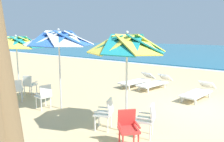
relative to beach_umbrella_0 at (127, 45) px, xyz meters
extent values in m
plane|color=#D3B784|center=(0.98, 2.95, -2.30)|extent=(80.00, 80.00, 0.00)
cylinder|color=silver|center=(0.00, 0.00, -1.20)|extent=(0.05, 0.05, 2.20)
cube|color=teal|center=(0.45, 0.19, 0.04)|extent=(1.13, 1.05, 0.49)
cube|color=#EFDB4C|center=(0.19, 0.45, 0.04)|extent=(1.06, 1.10, 0.49)
cube|color=teal|center=(-0.19, 0.45, 0.04)|extent=(1.05, 1.13, 0.49)
cube|color=#EFDB4C|center=(-0.45, 0.19, 0.04)|extent=(1.10, 1.06, 0.49)
cube|color=teal|center=(-0.45, -0.19, 0.04)|extent=(1.13, 1.05, 0.49)
cube|color=#EFDB4C|center=(-0.19, -0.45, 0.04)|extent=(1.06, 1.10, 0.49)
cube|color=teal|center=(0.19, -0.45, 0.04)|extent=(1.05, 1.13, 0.49)
cube|color=#EFDB4C|center=(0.45, -0.19, 0.04)|extent=(1.10, 1.06, 0.49)
sphere|color=silver|center=(0.00, 0.00, 0.32)|extent=(0.08, 0.08, 0.08)
cube|color=white|center=(0.51, 0.08, -1.86)|extent=(0.56, 0.56, 0.05)
cube|color=white|center=(0.70, 0.14, -1.64)|extent=(0.23, 0.43, 0.40)
cube|color=white|center=(0.58, -0.11, -1.75)|extent=(0.39, 0.17, 0.03)
cube|color=white|center=(0.45, 0.27, -1.75)|extent=(0.39, 0.17, 0.03)
cylinder|color=white|center=(0.40, -0.15, -2.09)|extent=(0.04, 0.04, 0.41)
cylinder|color=white|center=(0.29, 0.19, -2.09)|extent=(0.04, 0.04, 0.41)
cylinder|color=white|center=(0.73, -0.03, -2.09)|extent=(0.04, 0.04, 0.41)
cylinder|color=white|center=(0.62, 0.30, -2.09)|extent=(0.04, 0.04, 0.41)
cube|color=red|center=(0.54, -0.67, -1.86)|extent=(0.62, 0.62, 0.05)
cube|color=red|center=(0.39, -0.54, -1.64)|extent=(0.35, 0.38, 0.40)
cube|color=red|center=(0.67, -0.52, -1.75)|extent=(0.32, 0.29, 0.03)
cube|color=red|center=(0.41, -0.82, -1.75)|extent=(0.32, 0.29, 0.03)
cylinder|color=red|center=(0.52, -0.42, -2.09)|extent=(0.04, 0.04, 0.41)
cylinder|color=red|center=(0.29, -0.69, -2.09)|extent=(0.04, 0.04, 0.41)
cube|color=white|center=(-0.60, -0.23, -1.86)|extent=(0.58, 0.58, 0.05)
cube|color=white|center=(-0.42, -0.15, -1.64)|extent=(0.26, 0.42, 0.40)
cube|color=white|center=(-0.52, -0.42, -1.75)|extent=(0.38, 0.20, 0.03)
cube|color=white|center=(-0.68, -0.05, -1.75)|extent=(0.38, 0.20, 0.03)
cylinder|color=white|center=(-0.69, -0.47, -2.09)|extent=(0.04, 0.04, 0.41)
cylinder|color=white|center=(-0.83, -0.14, -2.09)|extent=(0.04, 0.04, 0.41)
cylinder|color=white|center=(-0.37, -0.32, -2.09)|extent=(0.04, 0.04, 0.41)
cylinder|color=white|center=(-0.51, 0.00, -2.09)|extent=(0.04, 0.04, 0.41)
cylinder|color=silver|center=(-2.87, 0.17, -1.16)|extent=(0.05, 0.05, 2.29)
cube|color=blue|center=(-2.35, 0.38, 0.13)|extent=(1.32, 1.22, 0.51)
cube|color=white|center=(-2.66, 0.68, 0.13)|extent=(1.23, 1.29, 0.51)
cube|color=blue|center=(-3.09, 0.68, 0.13)|extent=(1.22, 1.32, 0.51)
cube|color=white|center=(-3.39, 0.38, 0.13)|extent=(1.29, 1.23, 0.51)
cube|color=blue|center=(-3.39, -0.05, 0.13)|extent=(1.32, 1.22, 0.51)
cube|color=white|center=(-3.09, -0.35, 0.13)|extent=(1.23, 1.29, 0.51)
cube|color=blue|center=(-2.66, -0.35, 0.13)|extent=(1.22, 1.32, 0.51)
cube|color=white|center=(-2.35, -0.05, 0.13)|extent=(1.29, 1.23, 0.51)
sphere|color=silver|center=(-2.87, 0.17, 0.42)|extent=(0.08, 0.08, 0.08)
cube|color=white|center=(-3.38, -0.20, -1.86)|extent=(0.49, 0.49, 0.05)
cube|color=white|center=(-3.18, -0.22, -1.64)|extent=(0.14, 0.43, 0.40)
cube|color=white|center=(-3.40, -0.40, -1.75)|extent=(0.40, 0.08, 0.03)
cube|color=white|center=(-3.36, 0.00, -1.75)|extent=(0.40, 0.08, 0.03)
cylinder|color=white|center=(-3.58, -0.35, -2.09)|extent=(0.04, 0.04, 0.41)
cylinder|color=white|center=(-3.54, 0.00, -2.09)|extent=(0.04, 0.04, 0.41)
cylinder|color=white|center=(-3.23, -0.39, -2.09)|extent=(0.04, 0.04, 0.41)
cylinder|color=white|center=(-3.19, -0.04, -2.09)|extent=(0.04, 0.04, 0.41)
cylinder|color=silver|center=(-5.75, 0.25, -1.25)|extent=(0.05, 0.05, 2.11)
cube|color=teal|center=(-5.24, 0.46, -0.06)|extent=(1.30, 1.20, 0.49)
cube|color=#EFDB4C|center=(-5.54, 0.76, -0.06)|extent=(1.22, 1.27, 0.49)
cube|color=teal|center=(-5.96, 0.76, -0.06)|extent=(1.20, 1.30, 0.49)
cube|color=#EFDB4C|center=(-6.26, 0.46, -0.06)|extent=(1.27, 1.22, 0.49)
cube|color=teal|center=(-6.26, 0.04, -0.06)|extent=(1.30, 1.20, 0.49)
cube|color=#EFDB4C|center=(-5.96, -0.26, -0.06)|extent=(1.22, 1.27, 0.49)
cube|color=teal|center=(-5.54, -0.26, -0.06)|extent=(1.20, 1.30, 0.49)
cube|color=#EFDB4C|center=(-5.24, 0.04, -0.06)|extent=(1.27, 1.22, 0.49)
sphere|color=silver|center=(-5.75, 0.25, 0.21)|extent=(0.08, 0.08, 0.08)
cube|color=white|center=(-4.91, -0.31, -1.86)|extent=(0.61, 0.61, 0.05)
cube|color=white|center=(-4.75, -0.43, -1.64)|extent=(0.32, 0.40, 0.40)
cube|color=white|center=(-5.03, -0.48, -1.75)|extent=(0.35, 0.26, 0.03)
cube|color=white|center=(-4.80, -0.15, -1.75)|extent=(0.35, 0.26, 0.03)
cylinder|color=white|center=(-5.16, -0.36, -2.09)|extent=(0.04, 0.04, 0.41)
cylinder|color=white|center=(-4.96, -0.07, -2.09)|extent=(0.04, 0.04, 0.41)
cylinder|color=white|center=(-4.87, -0.56, -2.09)|extent=(0.04, 0.04, 0.41)
cylinder|color=white|center=(-4.67, -0.27, -2.09)|extent=(0.04, 0.04, 0.41)
cube|color=white|center=(-6.57, 0.02, -1.86)|extent=(0.52, 0.52, 0.05)
cube|color=white|center=(-6.76, 0.07, -1.64)|extent=(0.18, 0.43, 0.40)
cube|color=white|center=(-6.52, 0.22, -1.75)|extent=(0.40, 0.12, 0.03)
cylinder|color=white|center=(-6.36, 0.16, -2.09)|extent=(0.04, 0.04, 0.41)
cylinder|color=white|center=(-6.43, -0.19, -2.09)|extent=(0.04, 0.04, 0.41)
cylinder|color=white|center=(-6.70, 0.23, -2.09)|extent=(0.04, 0.04, 0.41)
cube|color=white|center=(-5.32, 0.52, -1.86)|extent=(0.57, 0.57, 0.05)
cube|color=white|center=(-5.25, 0.34, -1.64)|extent=(0.42, 0.24, 0.40)
cube|color=white|center=(-5.51, 0.45, -1.75)|extent=(0.19, 0.38, 0.03)
cube|color=white|center=(-5.14, 0.60, -1.75)|extent=(0.19, 0.38, 0.03)
cylinder|color=white|center=(-5.55, 0.62, -2.09)|extent=(0.04, 0.04, 0.41)
cylinder|color=white|center=(-5.23, 0.75, -2.09)|extent=(0.04, 0.04, 0.41)
cylinder|color=white|center=(-5.42, 0.30, -2.09)|extent=(0.04, 0.04, 0.41)
cylinder|color=white|center=(-5.10, 0.43, -2.09)|extent=(0.04, 0.04, 0.41)
cube|color=white|center=(-8.97, 1.09, -1.64)|extent=(0.21, 0.43, 0.40)
cube|color=white|center=(-9.22, 1.22, -1.75)|extent=(0.39, 0.15, 0.03)
cylinder|color=white|center=(-9.38, 1.15, -2.09)|extent=(0.04, 0.04, 0.41)
cylinder|color=white|center=(-9.04, 1.25, -2.09)|extent=(0.04, 0.04, 0.41)
cube|color=white|center=(-8.16, 0.69, -1.86)|extent=(0.58, 0.58, 0.05)
cube|color=white|center=(-8.24, 0.87, -1.64)|extent=(0.42, 0.26, 0.40)
cube|color=white|center=(-7.98, 0.77, -1.75)|extent=(0.20, 0.38, 0.03)
cylinder|color=white|center=(-7.92, 0.60, -2.09)|extent=(0.04, 0.04, 0.41)
cylinder|color=white|center=(-8.07, 0.92, -2.09)|extent=(0.04, 0.04, 0.41)
cylinder|color=white|center=(-8.39, 0.77, -2.09)|extent=(0.04, 0.04, 0.41)
cube|color=white|center=(0.47, 4.17, -2.05)|extent=(0.81, 1.76, 0.06)
cube|color=white|center=(0.58, 5.22, -1.86)|extent=(0.65, 0.54, 0.36)
cube|color=white|center=(0.66, 3.51, -2.19)|extent=(0.06, 0.06, 0.22)
cube|color=white|center=(0.15, 3.57, -2.19)|extent=(0.06, 0.06, 0.22)
cube|color=white|center=(0.79, 4.78, -2.19)|extent=(0.06, 0.06, 0.22)
cube|color=white|center=(0.28, 4.83, -2.19)|extent=(0.06, 0.06, 0.22)
cube|color=white|center=(-1.73, 4.64, -2.05)|extent=(0.90, 1.78, 0.06)
cube|color=white|center=(-1.57, 5.68, -1.86)|extent=(0.67, 0.57, 0.36)
cube|color=white|center=(-1.58, 3.97, -2.19)|extent=(0.06, 0.06, 0.22)
cube|color=white|center=(-2.09, 4.05, -2.19)|extent=(0.06, 0.06, 0.22)
cube|color=white|center=(-1.38, 5.23, -2.19)|extent=(0.06, 0.06, 0.22)
cube|color=white|center=(-1.89, 5.31, -2.19)|extent=(0.06, 0.06, 0.22)
cube|color=white|center=(-2.67, 4.55, -2.05)|extent=(0.94, 1.79, 0.06)
cube|color=white|center=(-2.47, 5.59, -1.86)|extent=(0.68, 0.58, 0.36)
cube|color=white|center=(-2.53, 3.88, -2.19)|extent=(0.06, 0.06, 0.22)
cube|color=white|center=(-3.03, 3.97, -2.19)|extent=(0.06, 0.06, 0.22)
cube|color=white|center=(-2.30, 5.13, -2.19)|extent=(0.06, 0.06, 0.22)
cube|color=white|center=(-2.80, 5.22, -2.19)|extent=(0.06, 0.06, 0.22)
camera|label=1|loc=(3.23, -4.69, 0.28)|focal=36.30mm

